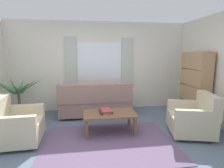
% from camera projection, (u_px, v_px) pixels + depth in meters
% --- Properties ---
extents(ground_plane, '(6.24, 6.24, 0.00)m').
position_uv_depth(ground_plane, '(109.00, 143.00, 3.35)').
color(ground_plane, slate).
extents(wall_back, '(5.32, 0.12, 2.60)m').
position_uv_depth(wall_back, '(99.00, 66.00, 5.34)').
color(wall_back, silver).
rests_on(wall_back, ground_plane).
extents(window_with_curtains, '(1.98, 0.07, 1.40)m').
position_uv_depth(window_with_curtains, '(100.00, 62.00, 5.23)').
color(window_with_curtains, white).
extents(area_rug, '(2.47, 1.78, 0.01)m').
position_uv_depth(area_rug, '(109.00, 143.00, 3.35)').
color(area_rug, '#604C6B').
rests_on(area_rug, ground_plane).
extents(couch, '(1.90, 0.82, 0.92)m').
position_uv_depth(couch, '(95.00, 103.00, 4.80)').
color(couch, gray).
rests_on(couch, ground_plane).
extents(armchair_left, '(0.86, 0.88, 0.88)m').
position_uv_depth(armchair_left, '(15.00, 125.00, 3.31)').
color(armchair_left, '#BCB293').
rests_on(armchair_left, ground_plane).
extents(armchair_right, '(1.00, 1.02, 0.88)m').
position_uv_depth(armchair_right, '(193.00, 118.00, 3.67)').
color(armchair_right, '#BCB293').
rests_on(armchair_right, ground_plane).
extents(coffee_table, '(1.10, 0.64, 0.44)m').
position_uv_depth(coffee_table, '(110.00, 115.00, 3.76)').
color(coffee_table, brown).
rests_on(coffee_table, ground_plane).
extents(book_stack_on_table, '(0.29, 0.35, 0.06)m').
position_uv_depth(book_stack_on_table, '(106.00, 111.00, 3.76)').
color(book_stack_on_table, beige).
rests_on(book_stack_on_table, coffee_table).
extents(potted_plant, '(1.16, 1.06, 1.13)m').
position_uv_depth(potted_plant, '(19.00, 98.00, 4.57)').
color(potted_plant, '#9E6B4C').
rests_on(potted_plant, ground_plane).
extents(bookshelf, '(0.30, 0.94, 1.72)m').
position_uv_depth(bookshelf, '(194.00, 84.00, 4.56)').
color(bookshelf, '#A87F56').
rests_on(bookshelf, ground_plane).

